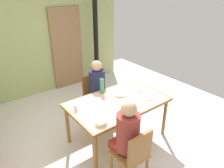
{
  "coord_description": "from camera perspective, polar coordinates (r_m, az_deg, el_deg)",
  "views": [
    {
      "loc": [
        -1.44,
        -2.29,
        2.46
      ],
      "look_at": [
        0.43,
        0.15,
        1.0
      ],
      "focal_mm": 33.67,
      "sensor_mm": 36.0,
      "label": 1
    }
  ],
  "objects": [
    {
      "name": "dinner_plate_near_right",
      "position": [
        3.58,
        9.89,
        -3.46
      ],
      "size": [
        0.23,
        0.23,
        0.01
      ],
      "primitive_type": "cylinder",
      "color": "white",
      "rests_on": "dining_table"
    },
    {
      "name": "stove_pipe_column",
      "position": [
        5.46,
        -4.46,
        13.97
      ],
      "size": [
        0.12,
        0.12,
        2.76
      ],
      "primitive_type": "cylinder",
      "color": "black",
      "rests_on": "ground_plane"
    },
    {
      "name": "person_far_diner",
      "position": [
        3.95,
        -3.96,
        0.25
      ],
      "size": [
        0.3,
        0.37,
        0.77
      ],
      "rotation": [
        0.0,
        0.0,
        3.14
      ],
      "color": "#26294E",
      "rests_on": "ground_plane"
    },
    {
      "name": "cutlery_knife_near",
      "position": [
        3.24,
        5.07,
        -6.5
      ],
      "size": [
        0.14,
        0.09,
        0.0
      ],
      "primitive_type": "cube",
      "rotation": [
        0.0,
        0.0,
        0.56
      ],
      "color": "silver",
      "rests_on": "dining_table"
    },
    {
      "name": "bread_plate_sliced",
      "position": [
        3.58,
        1.98,
        -2.95
      ],
      "size": [
        0.19,
        0.19,
        0.02
      ],
      "primitive_type": "cylinder",
      "color": "#DBB77A",
      "rests_on": "dining_table"
    },
    {
      "name": "chair_far_diner",
      "position": [
        4.18,
        -4.89,
        -2.64
      ],
      "size": [
        0.4,
        0.4,
        0.87
      ],
      "rotation": [
        0.0,
        0.0,
        3.14
      ],
      "color": "brown",
      "rests_on": "ground_plane"
    },
    {
      "name": "serving_bowl_center",
      "position": [
        2.89,
        -3.03,
        -10.28
      ],
      "size": [
        0.17,
        0.17,
        0.05
      ],
      "primitive_type": "cylinder",
      "color": "#EFE8C5",
      "rests_on": "dining_table"
    },
    {
      "name": "drinking_glass_by_near_diner",
      "position": [
        3.22,
        -9.89,
        -6.21
      ],
      "size": [
        0.06,
        0.06,
        0.09
      ],
      "primitive_type": "cylinder",
      "color": "silver",
      "rests_on": "dining_table"
    },
    {
      "name": "cutlery_knife_far",
      "position": [
        3.36,
        9.79,
        -5.63
      ],
      "size": [
        0.05,
        0.15,
        0.0
      ],
      "primitive_type": "cube",
      "rotation": [
        0.0,
        0.0,
        1.33
      ],
      "color": "silver",
      "rests_on": "dining_table"
    },
    {
      "name": "cutlery_fork_near",
      "position": [
        3.37,
        -6.68,
        -5.25
      ],
      "size": [
        0.11,
        0.13,
        0.0
      ],
      "primitive_type": "cube",
      "rotation": [
        0.0,
        0.0,
        4.04
      ],
      "color": "silver",
      "rests_on": "dining_table"
    },
    {
      "name": "dining_table",
      "position": [
        3.45,
        1.53,
        -5.57
      ],
      "size": [
        1.58,
        0.98,
        0.75
      ],
      "color": "brown",
      "rests_on": "ground_plane"
    },
    {
      "name": "dinner_plate_far_center",
      "position": [
        3.32,
        -2.74,
        -5.52
      ],
      "size": [
        0.2,
        0.2,
        0.01
      ],
      "primitive_type": "cylinder",
      "color": "white",
      "rests_on": "dining_table"
    },
    {
      "name": "chair_near_diner",
      "position": [
        2.84,
        5.86,
        -18.46
      ],
      "size": [
        0.4,
        0.4,
        0.87
      ],
      "color": "brown",
      "rests_on": "ground_plane"
    },
    {
      "name": "person_near_diner",
      "position": [
        2.73,
        4.13,
        -12.62
      ],
      "size": [
        0.3,
        0.37,
        0.77
      ],
      "color": "maroon",
      "rests_on": "ground_plane"
    },
    {
      "name": "ground_plane",
      "position": [
        3.65,
        -4.14,
        -16.95
      ],
      "size": [
        6.62,
        6.62,
        0.0
      ],
      "primitive_type": "plane",
      "color": "silver"
    },
    {
      "name": "door_wooden",
      "position": [
        5.45,
        -12.08,
        9.36
      ],
      "size": [
        0.8,
        0.05,
        2.0
      ],
      "primitive_type": "cube",
      "color": "#956C46",
      "rests_on": "ground_plane"
    },
    {
      "name": "water_bottle_green_near",
      "position": [
        3.62,
        -2.74,
        -0.39
      ],
      "size": [
        0.07,
        0.07,
        0.29
      ],
      "color": "#3B8663",
      "rests_on": "dining_table"
    },
    {
      "name": "dinner_plate_near_left",
      "position": [
        3.78,
        7.01,
        -1.6
      ],
      "size": [
        0.19,
        0.19,
        0.01
      ],
      "primitive_type": "cylinder",
      "color": "white",
      "rests_on": "dining_table"
    },
    {
      "name": "wall_back",
      "position": [
        5.16,
        -20.95,
        11.73
      ],
      "size": [
        4.62,
        0.1,
        2.76
      ],
      "primitive_type": "cube",
      "color": "#A7B470",
      "rests_on": "ground_plane"
    }
  ]
}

